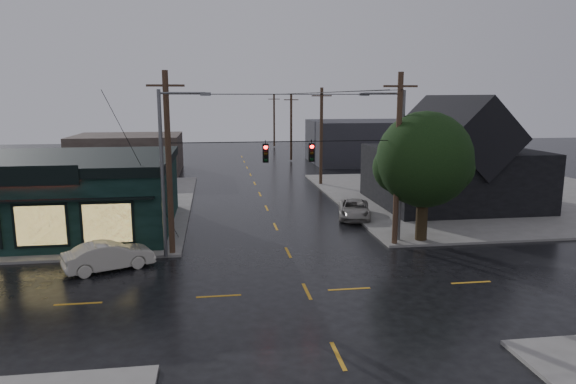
{
  "coord_description": "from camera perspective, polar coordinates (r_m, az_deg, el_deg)",
  "views": [
    {
      "loc": [
        -4.03,
        -21.87,
        8.77
      ],
      "look_at": [
        -0.21,
        4.61,
        3.79
      ],
      "focal_mm": 32.0,
      "sensor_mm": 36.0,
      "label": 1
    }
  ],
  "objects": [
    {
      "name": "utility_pole_far_c",
      "position": [
        90.91,
        -1.54,
        5.01
      ],
      "size": [
        2.0,
        0.32,
        9.15
      ],
      "primitive_type": null,
      "color": "#341F17",
      "rests_on": "ground"
    },
    {
      "name": "bg_building_west",
      "position": [
        63.01,
        -17.32,
        4.09
      ],
      "size": [
        12.0,
        10.0,
        4.4
      ],
      "primitive_type": "cube",
      "color": "#322824",
      "rests_on": "ground"
    },
    {
      "name": "streetlight_nw",
      "position": [
        29.16,
        -13.39,
        -7.25
      ],
      "size": [
        5.4,
        0.3,
        9.15
      ],
      "primitive_type": null,
      "color": "#5C5D60",
      "rests_on": "ground"
    },
    {
      "name": "utility_pole_far_a",
      "position": [
        51.72,
        3.65,
        0.77
      ],
      "size": [
        2.0,
        0.32,
        9.65
      ],
      "primitive_type": null,
      "color": "#341F17",
      "rests_on": "ground"
    },
    {
      "name": "ne_building",
      "position": [
        43.49,
        17.83,
        4.38
      ],
      "size": [
        12.6,
        11.6,
        8.75
      ],
      "color": "black",
      "rests_on": "ground"
    },
    {
      "name": "corner_tree",
      "position": [
        31.63,
        14.93,
        3.47
      ],
      "size": [
        5.74,
        5.74,
        7.81
      ],
      "color": "black",
      "rests_on": "ground"
    },
    {
      "name": "span_signal_assembly",
      "position": [
        28.83,
        0.05,
        4.44
      ],
      "size": [
        13.0,
        0.48,
        1.23
      ],
      "color": "black",
      "rests_on": "ground"
    },
    {
      "name": "sedan_cream",
      "position": [
        28.03,
        -19.29,
        -6.72
      ],
      "size": [
        4.69,
        3.23,
        1.47
      ],
      "primitive_type": "imported",
      "rotation": [
        0.0,
        0.0,
        1.99
      ],
      "color": "beige",
      "rests_on": "ground"
    },
    {
      "name": "pizza_shop",
      "position": [
        37.02,
        -25.32,
        -0.13
      ],
      "size": [
        16.3,
        12.34,
        4.9
      ],
      "color": "black",
      "rests_on": "ground"
    },
    {
      "name": "sidewalk_nw",
      "position": [
        45.64,
        -28.53,
        -1.73
      ],
      "size": [
        28.0,
        28.0,
        0.15
      ],
      "primitive_type": "cube",
      "color": "slate",
      "rests_on": "ground"
    },
    {
      "name": "utility_pole_ne",
      "position": [
        31.5,
        11.72,
        -5.84
      ],
      "size": [
        2.0,
        0.32,
        10.15
      ],
      "primitive_type": null,
      "color": "#341F17",
      "rests_on": "ground"
    },
    {
      "name": "bg_building_east",
      "position": [
        70.06,
        8.46,
        5.55
      ],
      "size": [
        14.0,
        12.0,
        5.6
      ],
      "primitive_type": "cube",
      "color": "#2B2C31",
      "rests_on": "ground"
    },
    {
      "name": "streetlight_ne",
      "position": [
        32.3,
        12.14,
        -5.44
      ],
      "size": [
        5.4,
        0.3,
        9.15
      ],
      "primitive_type": null,
      "color": "#5C5D60",
      "rests_on": "ground"
    },
    {
      "name": "sidewalk_ne",
      "position": [
        49.05,
        21.27,
        -0.39
      ],
      "size": [
        28.0,
        28.0,
        0.15
      ],
      "primitive_type": "cube",
      "color": "slate",
      "rests_on": "ground"
    },
    {
      "name": "suv_silver",
      "position": [
        37.8,
        7.37,
        -1.92
      ],
      "size": [
        3.24,
        5.14,
        1.32
      ],
      "primitive_type": "imported",
      "rotation": [
        0.0,
        0.0,
        -0.23
      ],
      "color": "gray",
      "rests_on": "ground"
    },
    {
      "name": "utility_pole_nw",
      "position": [
        29.79,
        -12.69,
        -6.83
      ],
      "size": [
        2.0,
        0.32,
        10.15
      ],
      "primitive_type": null,
      "color": "#341F17",
      "rests_on": "ground"
    },
    {
      "name": "utility_pole_far_b",
      "position": [
        71.2,
        0.35,
        3.48
      ],
      "size": [
        2.0,
        0.32,
        9.15
      ],
      "primitive_type": null,
      "color": "#341F17",
      "rests_on": "ground"
    },
    {
      "name": "ground_plane",
      "position": [
        23.9,
        2.11,
        -10.98
      ],
      "size": [
        160.0,
        160.0,
        0.0
      ],
      "primitive_type": "plane",
      "color": "black"
    }
  ]
}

